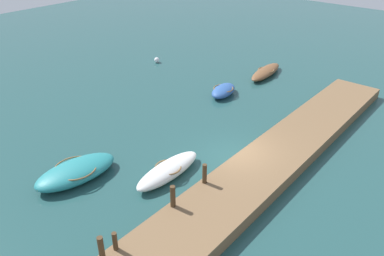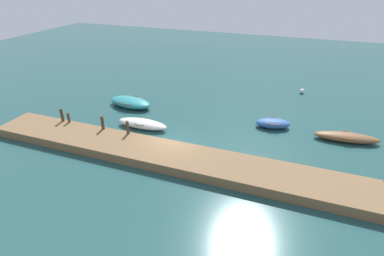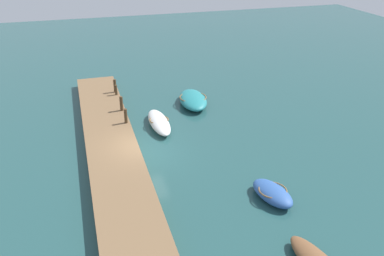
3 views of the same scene
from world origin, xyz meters
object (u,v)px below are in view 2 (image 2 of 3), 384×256
Objects in this scene: mooring_post_east at (128,127)px; rowboat_white at (142,124)px; motorboat_teal at (130,102)px; mooring_post_west at (62,115)px; mooring_post_mid_east at (102,122)px; dinghy_blue at (273,123)px; rowboat_brown at (346,137)px; marker_buoy at (302,91)px; mooring_post_mid_west at (68,118)px.

rowboat_white is at bearing 92.03° from mooring_post_east.
motorboat_teal is 4.22× the size of mooring_post_west.
mooring_post_west is at bearing 180.00° from mooring_post_mid_east.
rowboat_brown is at bearing -15.79° from dinghy_blue.
motorboat_teal reaches higher than marker_buoy.
motorboat_teal is at bearing 100.17° from mooring_post_mid_east.
mooring_post_mid_west reaches higher than rowboat_white.
mooring_post_west is 1.00× the size of mooring_post_mid_east.
motorboat_teal is at bearing 69.12° from mooring_post_mid_west.
mooring_post_mid_east reaches higher than mooring_post_mid_west.
mooring_post_east is (0.08, -2.19, 0.78)m from rowboat_white.
mooring_post_mid_west reaches higher than rowboat_brown.
mooring_post_west is 3.66m from mooring_post_mid_east.
mooring_post_west is 2.24× the size of marker_buoy.
marker_buoy is at bearing 105.11° from rowboat_brown.
rowboat_white is 6.13m from mooring_post_west.
mooring_post_mid_east is at bearing 0.00° from mooring_post_west.
mooring_post_east reaches higher than mooring_post_mid_west.
mooring_post_west reaches higher than rowboat_white.
rowboat_white is at bearing -40.54° from motorboat_teal.
rowboat_white is 9.05× the size of marker_buoy.
dinghy_blue is 12.93m from mooring_post_mid_east.
mooring_post_mid_east is (0.98, -5.46, 0.74)m from motorboat_teal.
rowboat_white is 4.44m from motorboat_teal.
mooring_post_west reaches higher than motorboat_teal.
mooring_post_east reaches higher than dinghy_blue.
dinghy_blue is 8.61m from marker_buoy.
dinghy_blue is (-5.23, 0.34, 0.04)m from rowboat_brown.
motorboat_teal is 4.23× the size of mooring_post_mid_east.
mooring_post_mid_east is at bearing -165.42° from dinghy_blue.
mooring_post_west reaches higher than marker_buoy.
mooring_post_mid_west reaches higher than motorboat_teal.
dinghy_blue is at bearing 20.09° from rowboat_white.
mooring_post_west is (-2.68, -5.46, 0.74)m from motorboat_teal.
dinghy_blue is 15.71m from mooring_post_mid_west.
rowboat_white is at bearing -133.39° from marker_buoy.
mooring_post_mid_west is (0.60, 0.00, -0.12)m from mooring_post_west.
dinghy_blue is 11.10m from mooring_post_east.
rowboat_white is 3.08m from mooring_post_mid_east.
rowboat_brown is at bearing 11.83° from rowboat_white.
rowboat_white is at bearing -171.33° from dinghy_blue.
rowboat_white is 4.04× the size of mooring_post_mid_east.
mooring_post_mid_east is 1.04× the size of mooring_post_east.
mooring_post_mid_west is 0.76× the size of mooring_post_mid_east.
mooring_post_east is (-9.44, -5.79, 0.77)m from dinghy_blue.
mooring_post_east is (3.07, -5.46, 0.72)m from motorboat_teal.
marker_buoy is (16.43, 14.20, -0.79)m from mooring_post_mid_west.
motorboat_teal reaches higher than rowboat_white.
mooring_post_east reaches higher than rowboat_brown.
mooring_post_mid_east reaches higher than marker_buoy.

